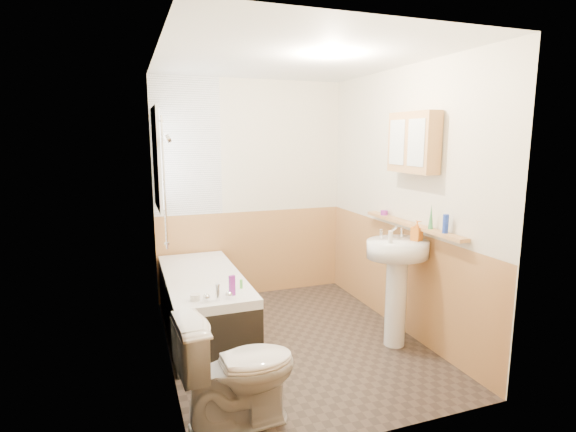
% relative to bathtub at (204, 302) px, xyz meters
% --- Properties ---
extents(floor, '(2.80, 2.80, 0.00)m').
position_rel_bathtub_xyz_m(floor, '(0.73, -0.52, -0.29)').
color(floor, '#2D2520').
rests_on(floor, ground).
extents(ceiling, '(2.80, 2.80, 0.00)m').
position_rel_bathtub_xyz_m(ceiling, '(0.73, -0.52, 2.21)').
color(ceiling, white).
rests_on(ceiling, ground).
extents(wall_back, '(2.20, 0.02, 2.50)m').
position_rel_bathtub_xyz_m(wall_back, '(0.73, 0.89, 0.96)').
color(wall_back, beige).
rests_on(wall_back, ground).
extents(wall_front, '(2.20, 0.02, 2.50)m').
position_rel_bathtub_xyz_m(wall_front, '(0.73, -1.93, 0.96)').
color(wall_front, beige).
rests_on(wall_front, ground).
extents(wall_left, '(0.02, 2.80, 2.50)m').
position_rel_bathtub_xyz_m(wall_left, '(-0.38, -0.52, 0.96)').
color(wall_left, beige).
rests_on(wall_left, ground).
extents(wall_right, '(0.02, 2.80, 2.50)m').
position_rel_bathtub_xyz_m(wall_right, '(1.84, -0.52, 0.96)').
color(wall_right, beige).
rests_on(wall_right, ground).
extents(wainscot_right, '(0.01, 2.80, 1.00)m').
position_rel_bathtub_xyz_m(wainscot_right, '(1.82, -0.52, 0.21)').
color(wainscot_right, tan).
rests_on(wainscot_right, wall_right).
extents(wainscot_front, '(2.20, 0.01, 1.00)m').
position_rel_bathtub_xyz_m(wainscot_front, '(0.73, -1.91, 0.21)').
color(wainscot_front, tan).
rests_on(wainscot_front, wall_front).
extents(wainscot_back, '(2.20, 0.01, 1.00)m').
position_rel_bathtub_xyz_m(wainscot_back, '(0.73, 0.87, 0.21)').
color(wainscot_back, tan).
rests_on(wainscot_back, wall_back).
extents(tile_cladding_left, '(0.01, 2.80, 2.50)m').
position_rel_bathtub_xyz_m(tile_cladding_left, '(-0.36, -0.52, 0.96)').
color(tile_cladding_left, white).
rests_on(tile_cladding_left, wall_left).
extents(tile_return_back, '(0.75, 0.01, 1.50)m').
position_rel_bathtub_xyz_m(tile_return_back, '(0.01, 0.87, 1.46)').
color(tile_return_back, white).
rests_on(tile_return_back, wall_back).
extents(window, '(0.03, 0.79, 0.99)m').
position_rel_bathtub_xyz_m(window, '(-0.33, 0.43, 1.36)').
color(window, white).
rests_on(window, wall_left).
extents(bathtub, '(0.70, 1.67, 0.71)m').
position_rel_bathtub_xyz_m(bathtub, '(0.00, 0.00, 0.00)').
color(bathtub, black).
rests_on(bathtub, floor).
extents(shower_riser, '(0.10, 0.08, 1.18)m').
position_rel_bathtub_xyz_m(shower_riser, '(-0.31, -0.06, 1.26)').
color(shower_riser, silver).
rests_on(shower_riser, wall_left).
extents(toilet, '(0.80, 0.48, 0.76)m').
position_rel_bathtub_xyz_m(toilet, '(-0.03, -1.52, 0.09)').
color(toilet, white).
rests_on(toilet, floor).
extents(sink, '(0.57, 0.46, 1.09)m').
position_rel_bathtub_xyz_m(sink, '(1.57, -0.88, 0.40)').
color(sink, white).
rests_on(sink, floor).
extents(pine_shelf, '(0.10, 1.39, 0.03)m').
position_rel_bathtub_xyz_m(pine_shelf, '(1.77, -0.77, 0.78)').
color(pine_shelf, tan).
rests_on(pine_shelf, wall_right).
extents(medicine_cabinet, '(0.15, 0.58, 0.53)m').
position_rel_bathtub_xyz_m(medicine_cabinet, '(1.74, -0.78, 1.51)').
color(medicine_cabinet, tan).
rests_on(medicine_cabinet, wall_right).
extents(foam_can, '(0.05, 0.05, 0.15)m').
position_rel_bathtub_xyz_m(foam_can, '(1.77, -1.23, 0.87)').
color(foam_can, '#19339E').
rests_on(foam_can, pine_shelf).
extents(green_bottle, '(0.06, 0.06, 0.21)m').
position_rel_bathtub_xyz_m(green_bottle, '(1.77, -1.05, 0.90)').
color(green_bottle, '#388447').
rests_on(green_bottle, pine_shelf).
extents(black_jar, '(0.09, 0.09, 0.05)m').
position_rel_bathtub_xyz_m(black_jar, '(1.77, -0.32, 0.82)').
color(black_jar, purple).
rests_on(black_jar, pine_shelf).
extents(soap_bottle, '(0.14, 0.19, 0.08)m').
position_rel_bathtub_xyz_m(soap_bottle, '(1.71, -0.94, 0.71)').
color(soap_bottle, orange).
rests_on(soap_bottle, sink).
extents(clear_bottle, '(0.04, 0.04, 0.11)m').
position_rel_bathtub_xyz_m(clear_bottle, '(1.45, -0.95, 0.73)').
color(clear_bottle, silver).
rests_on(clear_bottle, sink).
extents(blue_gel, '(0.05, 0.04, 0.17)m').
position_rel_bathtub_xyz_m(blue_gel, '(0.14, -0.65, 0.36)').
color(blue_gel, purple).
rests_on(blue_gel, bathtub).
extents(cream_jar, '(0.10, 0.10, 0.05)m').
position_rel_bathtub_xyz_m(cream_jar, '(-0.17, -0.67, 0.30)').
color(cream_jar, silver).
rests_on(cream_jar, bathtub).
extents(orange_bottle, '(0.03, 0.03, 0.08)m').
position_rel_bathtub_xyz_m(orange_bottle, '(0.25, -0.51, 0.31)').
color(orange_bottle, '#59C647').
rests_on(orange_bottle, bathtub).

